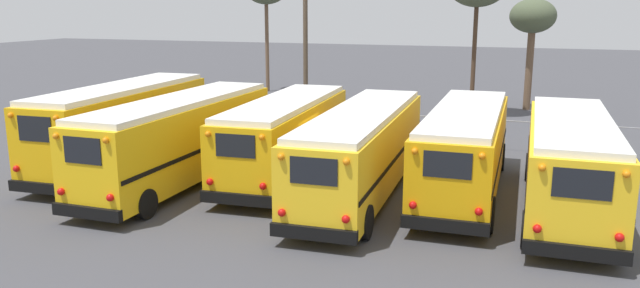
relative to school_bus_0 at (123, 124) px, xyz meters
The scene contains 10 objects.
ground_plane 8.48m from the school_bus_0, ahead, with size 160.00×160.00×0.00m, color #424247.
school_bus_0 is the anchor object (origin of this frame).
school_bus_1 3.51m from the school_bus_0, 19.31° to the right, with size 2.54×10.49×3.14m.
school_bus_2 6.68m from the school_bus_0, ahead, with size 2.87×9.61×2.97m.
school_bus_3 9.96m from the school_bus_0, ahead, with size 2.72×10.99×2.96m.
school_bus_4 13.28m from the school_bus_0, ahead, with size 2.54×10.07×2.98m.
school_bus_5 16.58m from the school_bus_0, ahead, with size 2.60×9.78×3.00m.
utility_pole 13.67m from the school_bus_0, 77.22° to the left, with size 1.80×0.26×8.61m.
bare_tree_1 25.49m from the school_bus_0, 53.26° to the left, with size 2.77×2.77×6.80m.
fence_line 11.44m from the school_bus_0, 43.41° to the left, with size 24.64×0.06×1.42m.
Camera 1 is at (6.97, -20.54, 6.43)m, focal length 35.00 mm.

